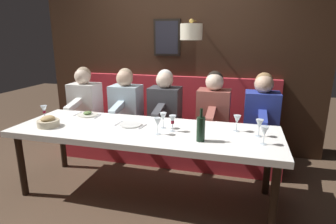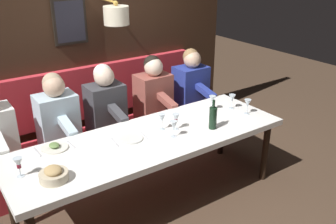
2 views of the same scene
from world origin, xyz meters
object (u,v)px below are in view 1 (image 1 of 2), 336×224
object	(u,v)px
wine_glass_3	(44,110)
bread_bowl	(48,122)
dining_table	(144,134)
wine_glass_0	(173,120)
wine_glass_4	(259,124)
wine_glass_5	(158,123)
wine_bottle	(201,129)
wine_glass_2	(237,120)
diner_nearest	(262,108)
diner_near	(214,105)
wine_glass_1	(163,117)
diner_middle	(165,102)
wine_glass_6	(264,132)
diner_far	(126,100)
diner_farthest	(85,97)

from	to	relation	value
wine_glass_3	bread_bowl	bearing A→B (deg)	-135.00
dining_table	wine_glass_0	bearing A→B (deg)	-89.92
wine_glass_4	wine_glass_5	distance (m)	0.95
wine_glass_5	wine_bottle	xyz separation A→B (m)	(-0.07, -0.42, -0.00)
wine_glass_0	bread_bowl	bearing A→B (deg)	98.34
dining_table	wine_bottle	distance (m)	0.66
wine_glass_0	wine_glass_2	size ratio (longest dim) A/B	1.00
dining_table	wine_glass_5	xyz separation A→B (m)	(-0.12, -0.18, 0.18)
wine_glass_0	wine_glass_2	bearing A→B (deg)	-74.82
diner_nearest	wine_glass_5	xyz separation A→B (m)	(-1.00, 0.99, 0.04)
dining_table	wine_glass_5	distance (m)	0.28
diner_near	wine_glass_4	distance (m)	0.96
wine_glass_0	wine_glass_1	distance (m)	0.14
wine_glass_4	wine_bottle	size ratio (longest dim) A/B	0.55
diner_near	wine_glass_1	xyz separation A→B (m)	(-0.81, 0.42, 0.04)
diner_middle	wine_glass_1	xyz separation A→B (m)	(-0.81, -0.21, 0.04)
wine_glass_2	wine_glass_3	world-z (taller)	same
wine_glass_6	bread_bowl	distance (m)	2.13
wine_glass_1	diner_far	bearing A→B (deg)	43.22
wine_glass_2	wine_glass_3	xyz separation A→B (m)	(-0.16, 2.09, -0.00)
wine_glass_5	bread_bowl	distance (m)	1.17
diner_near	wine_glass_4	xyz separation A→B (m)	(-0.81, -0.51, 0.04)
wine_glass_5	wine_glass_6	distance (m)	0.96
wine_glass_0	wine_glass_1	xyz separation A→B (m)	(0.07, 0.12, 0.00)
diner_farthest	wine_glass_3	bearing A→B (deg)	-178.55
diner_far	wine_glass_2	world-z (taller)	diner_far
wine_glass_6	bread_bowl	bearing A→B (deg)	91.55
dining_table	wine_glass_3	bearing A→B (deg)	89.51
wine_glass_0	wine_glass_3	size ratio (longest dim) A/B	1.00
wine_glass_3	wine_glass_5	distance (m)	1.37
diner_nearest	wine_glass_2	size ratio (longest dim) A/B	4.82
diner_farthest	bread_bowl	xyz separation A→B (m)	(-1.07, -0.22, -0.03)
diner_near	wine_glass_0	distance (m)	0.93
wine_glass_0	wine_glass_4	distance (m)	0.82
diner_middle	diner_far	xyz separation A→B (m)	(0.00, 0.55, 0.00)
diner_far	wine_glass_6	distance (m)	2.00
wine_glass_4	wine_glass_2	bearing A→B (deg)	65.32
wine_glass_1	wine_glass_3	world-z (taller)	same
wine_glass_4	wine_glass_6	xyz separation A→B (m)	(-0.20, -0.03, 0.00)
wine_bottle	bread_bowl	bearing A→B (deg)	89.87
diner_middle	wine_glass_3	xyz separation A→B (m)	(-0.87, 1.15, 0.04)
wine_glass_2	wine_glass_6	size ratio (longest dim) A/B	1.00
diner_middle	wine_glass_5	bearing A→B (deg)	-168.04
diner_nearest	wine_glass_0	size ratio (longest dim) A/B	4.82
wine_glass_0	wine_glass_1	world-z (taller)	same
bread_bowl	wine_glass_0	bearing A→B (deg)	-81.66
diner_near	diner_far	bearing A→B (deg)	90.00
wine_glass_2	wine_glass_1	bearing A→B (deg)	97.32
wine_bottle	wine_glass_2	bearing A→B (deg)	-40.25
wine_glass_5	diner_nearest	bearing A→B (deg)	-44.67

